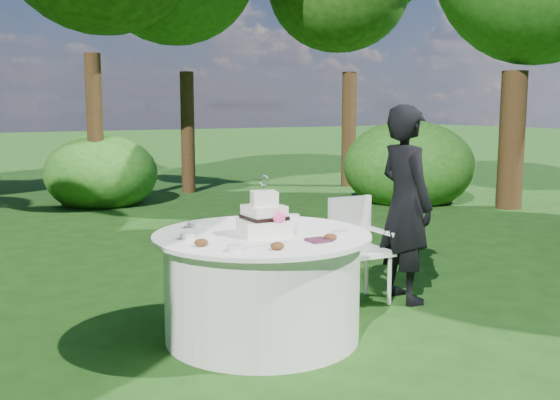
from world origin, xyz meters
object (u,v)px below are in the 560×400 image
object	(u,v)px
napkins	(318,240)
cake	(265,218)
chair	(357,241)
table	(262,285)
guest	(405,204)

from	to	relation	value
napkins	cake	size ratio (longest dim) A/B	0.32
napkins	chair	bearing A→B (deg)	41.46
cake	chair	size ratio (longest dim) A/B	0.48
napkins	table	distance (m)	0.62
guest	table	xyz separation A→B (m)	(-1.51, -0.20, -0.45)
chair	guest	bearing A→B (deg)	-30.61
chair	cake	bearing A→B (deg)	-159.27
guest	cake	size ratio (longest dim) A/B	3.91
guest	cake	bearing A→B (deg)	103.64
guest	table	bearing A→B (deg)	102.69
napkins	guest	world-z (taller)	guest
guest	napkins	bearing A→B (deg)	121.07
napkins	cake	distance (m)	0.47
cake	chair	bearing A→B (deg)	20.73
napkins	cake	xyz separation A→B (m)	(-0.18, 0.41, 0.10)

